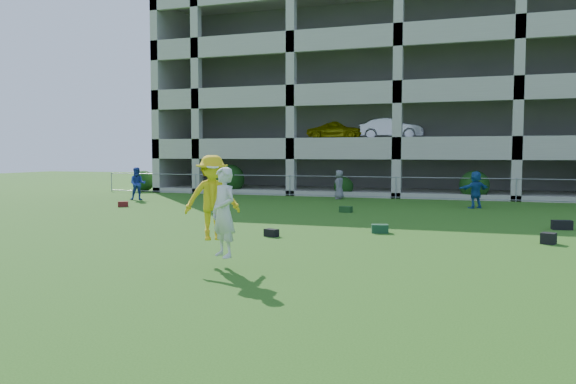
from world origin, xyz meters
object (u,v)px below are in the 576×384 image
(bystander_a, at_px, (138,184))
(bystander_d, at_px, (476,190))
(parking_garage, at_px, (414,100))
(bystander_c, at_px, (339,185))
(crate_d, at_px, (548,238))
(frisbee_contest, at_px, (215,201))

(bystander_a, distance_m, bystander_d, 16.73)
(bystander_a, xyz_separation_m, parking_garage, (12.63, 13.88, 5.16))
(bystander_c, bearing_deg, bystander_d, 60.47)
(bystander_c, xyz_separation_m, crate_d, (8.75, -12.56, -0.62))
(bystander_c, bearing_deg, parking_garage, 157.31)
(bystander_a, bearing_deg, bystander_d, -23.72)
(bystander_c, height_order, frisbee_contest, frisbee_contest)
(bystander_d, relative_size, frisbee_contest, 0.79)
(crate_d, distance_m, frisbee_contest, 9.18)
(crate_d, bearing_deg, frisbee_contest, -143.10)
(frisbee_contest, relative_size, parking_garage, 0.07)
(bystander_a, height_order, bystander_d, bystander_a)
(crate_d, distance_m, parking_garage, 24.05)
(frisbee_contest, xyz_separation_m, parking_garage, (1.32, 28.01, 4.61))
(bystander_a, distance_m, parking_garage, 19.46)
(bystander_a, bearing_deg, frisbee_contest, -78.61)
(frisbee_contest, bearing_deg, bystander_a, 128.69)
(bystander_c, bearing_deg, bystander_a, -75.52)
(bystander_a, distance_m, crate_d, 20.52)
(frisbee_contest, height_order, parking_garage, parking_garage)
(bystander_a, height_order, crate_d, bystander_a)
(bystander_a, xyz_separation_m, bystander_d, (16.70, 1.04, -0.03))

